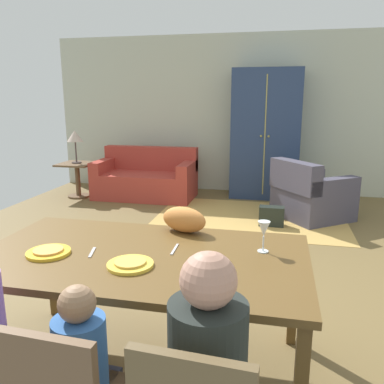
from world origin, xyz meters
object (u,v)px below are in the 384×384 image
object	(u,v)px
handbag	(271,216)
armoire	(265,135)
dining_table	(142,264)
armchair	(310,196)
wine_glass	(264,230)
plate_near_man	(48,253)
couch	(146,179)
side_table	(78,175)
table_lamp	(75,137)
plate_near_child	(130,265)
cat	(184,219)

from	to	relation	value
handbag	armoire	bearing A→B (deg)	96.26
dining_table	armchair	world-z (taller)	armchair
wine_glass	armchair	distance (m)	3.42
plate_near_man	armoire	world-z (taller)	armoire
couch	side_table	bearing A→B (deg)	-167.07
couch	table_lamp	bearing A→B (deg)	-167.07
wine_glass	plate_near_child	bearing A→B (deg)	-152.25
couch	plate_near_child	bearing A→B (deg)	-72.13
couch	handbag	size ratio (longest dim) A/B	5.11
armchair	table_lamp	size ratio (longest dim) A/B	2.22
plate_near_man	plate_near_child	size ratio (longest dim) A/B	1.00
plate_near_child	wine_glass	bearing A→B (deg)	27.75
wine_glass	table_lamp	size ratio (longest dim) A/B	0.34
plate_near_child	cat	xyz separation A→B (m)	(0.15, 0.61, 0.08)
plate_near_man	armoire	distance (m)	4.88
dining_table	handbag	distance (m)	3.17
wine_glass	side_table	size ratio (longest dim) A/B	0.32
plate_near_man	armoire	bearing A→B (deg)	77.60
plate_near_child	wine_glass	world-z (taller)	wine_glass
plate_near_man	cat	size ratio (longest dim) A/B	0.78
plate_near_child	armchair	distance (m)	3.91
handbag	wine_glass	bearing A→B (deg)	-90.28
table_lamp	handbag	distance (m)	3.47
cat	side_table	bearing A→B (deg)	146.00
dining_table	armchair	xyz separation A→B (m)	(1.21, 3.51, -0.38)
armchair	plate_near_man	bearing A→B (deg)	-115.45
armchair	cat	bearing A→B (deg)	-108.91
dining_table	plate_near_man	distance (m)	0.54
dining_table	armoire	world-z (taller)	armoire
plate_near_man	couch	size ratio (longest dim) A/B	0.15
couch	armchair	xyz separation A→B (m)	(2.62, -0.69, 0.01)
plate_near_man	armchair	bearing A→B (deg)	64.55
armoire	armchair	bearing A→B (deg)	-58.83
side_table	table_lamp	bearing A→B (deg)	90.00
plate_near_child	wine_glass	distance (m)	0.78
plate_near_man	handbag	world-z (taller)	plate_near_man
table_lamp	plate_near_child	bearing A→B (deg)	-58.41
armchair	handbag	world-z (taller)	armchair
couch	armchair	size ratio (longest dim) A/B	1.36
plate_near_man	side_table	xyz separation A→B (m)	(-2.01, 4.06, -0.39)
dining_table	table_lamp	bearing A→B (deg)	122.75
plate_near_child	table_lamp	world-z (taller)	table_lamp
cat	side_table	distance (m)	4.45
handbag	plate_near_man	bearing A→B (deg)	-111.10
dining_table	side_table	world-z (taller)	dining_table
armoire	plate_near_child	bearing A→B (deg)	-96.20
cat	couch	size ratio (longest dim) A/B	0.20
plate_near_child	couch	size ratio (longest dim) A/B	0.15
plate_near_child	wine_glass	xyz separation A→B (m)	(0.68, 0.36, 0.12)
dining_table	couch	size ratio (longest dim) A/B	1.16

